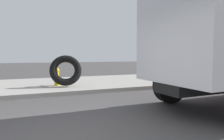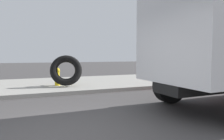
% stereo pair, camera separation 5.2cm
% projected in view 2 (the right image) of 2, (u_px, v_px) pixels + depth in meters
% --- Properties ---
extents(sidewalk_curb, '(36.00, 5.00, 0.15)m').
position_uv_depth(sidewalk_curb, '(38.00, 86.00, 9.50)').
color(sidewalk_curb, '#99968E').
rests_on(sidewalk_curb, ground).
extents(fire_hydrant, '(0.24, 0.54, 0.76)m').
position_uv_depth(fire_hydrant, '(57.00, 76.00, 8.97)').
color(fire_hydrant, yellow).
rests_on(fire_hydrant, sidewalk_curb).
extents(loose_tire, '(1.43, 0.96, 1.34)m').
position_uv_depth(loose_tire, '(66.00, 70.00, 8.75)').
color(loose_tire, black).
rests_on(loose_tire, sidewalk_curb).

